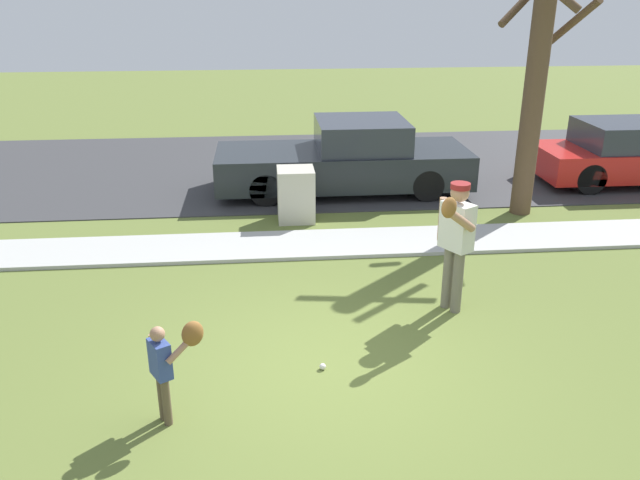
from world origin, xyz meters
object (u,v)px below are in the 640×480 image
(person_adult, at_px, (455,234))
(person_child, at_px, (168,359))
(street_tree_near, at_px, (538,64))
(baseball, at_px, (323,366))
(utility_cabinet, at_px, (296,195))
(parked_hatchback_red, at_px, (630,153))
(parked_pickup_dark, at_px, (346,160))

(person_adult, relative_size, person_child, 1.59)
(person_adult, relative_size, street_tree_near, 0.34)
(baseball, height_order, street_tree_near, street_tree_near)
(person_adult, xyz_separation_m, person_child, (-3.40, -2.05, -0.39))
(utility_cabinet, height_order, parked_hatchback_red, parked_hatchback_red)
(baseball, relative_size, parked_pickup_dark, 0.01)
(person_child, xyz_separation_m, utility_cabinet, (1.55, 5.79, -0.23))
(person_child, xyz_separation_m, street_tree_near, (5.85, 5.80, 2.05))
(person_adult, xyz_separation_m, street_tree_near, (2.45, 3.75, 1.66))
(baseball, bearing_deg, street_tree_near, 49.56)
(baseball, distance_m, parked_pickup_dark, 6.84)
(person_child, relative_size, parked_pickup_dark, 0.21)
(baseball, xyz_separation_m, parked_pickup_dark, (1.13, 6.71, 0.64))
(person_adult, bearing_deg, parked_pickup_dark, -113.46)
(baseball, bearing_deg, parked_hatchback_red, 42.58)
(person_child, bearing_deg, parked_hatchback_red, 9.41)
(person_adult, distance_m, parked_pickup_dark, 5.50)
(street_tree_near, bearing_deg, utility_cabinet, -179.86)
(person_child, xyz_separation_m, baseball, (1.57, 0.78, -0.68))
(utility_cabinet, relative_size, parked_pickup_dark, 0.19)
(person_adult, height_order, street_tree_near, street_tree_near)
(person_adult, distance_m, utility_cabinet, 4.22)
(person_child, relative_size, utility_cabinet, 1.14)
(baseball, distance_m, street_tree_near, 7.14)
(person_adult, bearing_deg, baseball, 4.01)
(person_child, distance_m, parked_pickup_dark, 7.96)
(street_tree_near, bearing_deg, baseball, -130.44)
(person_child, xyz_separation_m, parked_pickup_dark, (2.70, 7.49, -0.04))
(baseball, xyz_separation_m, parked_hatchback_red, (7.35, 6.76, 0.62))
(person_adult, xyz_separation_m, parked_pickup_dark, (-0.70, 5.44, -0.43))
(person_child, xyz_separation_m, parked_hatchback_red, (8.92, 7.53, -0.05))
(person_adult, bearing_deg, person_child, 0.29)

